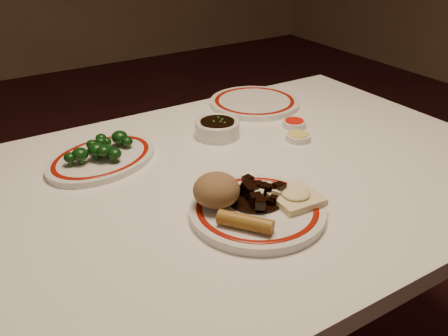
% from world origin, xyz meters
% --- Properties ---
extents(dining_table, '(1.20, 0.90, 0.75)m').
position_xyz_m(dining_table, '(0.00, 0.00, 0.66)').
color(dining_table, white).
rests_on(dining_table, ground).
extents(main_plate, '(0.27, 0.27, 0.02)m').
position_xyz_m(main_plate, '(-0.11, -0.16, 0.76)').
color(main_plate, silver).
rests_on(main_plate, dining_table).
extents(rice_mound, '(0.09, 0.09, 0.07)m').
position_xyz_m(rice_mound, '(-0.17, -0.11, 0.80)').
color(rice_mound, brown).
rests_on(rice_mound, main_plate).
extents(spring_roll, '(0.08, 0.10, 0.03)m').
position_xyz_m(spring_roll, '(-0.17, -0.21, 0.78)').
color(spring_roll, olive).
rests_on(spring_roll, main_plate).
extents(fried_wonton, '(0.09, 0.09, 0.03)m').
position_xyz_m(fried_wonton, '(-0.04, -0.18, 0.78)').
color(fried_wonton, beige).
rests_on(fried_wonton, main_plate).
extents(stirfry_heap, '(0.12, 0.12, 0.03)m').
position_xyz_m(stirfry_heap, '(-0.10, -0.13, 0.78)').
color(stirfry_heap, black).
rests_on(stirfry_heap, main_plate).
extents(broccoli_plate, '(0.33, 0.31, 0.02)m').
position_xyz_m(broccoli_plate, '(-0.29, 0.22, 0.76)').
color(broccoli_plate, silver).
rests_on(broccoli_plate, dining_table).
extents(broccoli_pile, '(0.17, 0.12, 0.05)m').
position_xyz_m(broccoli_pile, '(-0.29, 0.22, 0.79)').
color(broccoli_pile, '#23471C').
rests_on(broccoli_pile, broccoli_plate).
extents(soy_bowl, '(0.11, 0.11, 0.04)m').
position_xyz_m(soy_bowl, '(0.02, 0.20, 0.77)').
color(soy_bowl, silver).
rests_on(soy_bowl, dining_table).
extents(sweet_sour_dish, '(0.06, 0.06, 0.02)m').
position_xyz_m(sweet_sour_dish, '(0.22, 0.14, 0.76)').
color(sweet_sour_dish, silver).
rests_on(sweet_sour_dish, dining_table).
extents(mustard_dish, '(0.06, 0.06, 0.02)m').
position_xyz_m(mustard_dish, '(0.18, 0.07, 0.76)').
color(mustard_dish, silver).
rests_on(mustard_dish, dining_table).
extents(far_plate, '(0.29, 0.29, 0.02)m').
position_xyz_m(far_plate, '(0.23, 0.33, 0.76)').
color(far_plate, silver).
rests_on(far_plate, dining_table).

